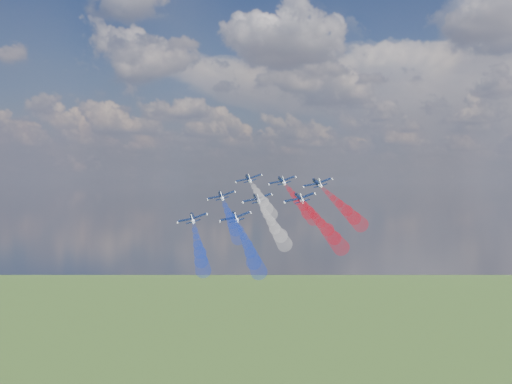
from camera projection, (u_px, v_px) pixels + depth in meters
The scene contains 16 objects.
jet_lead at pixel (249, 178), 196.44m from camera, with size 8.62×10.77×2.87m, color black, non-canonical shape.
trail_lead at pixel (260, 197), 175.38m from camera, with size 3.59×34.51×3.59m, color white, non-canonical shape.
jet_inner_left at pixel (221, 196), 186.30m from camera, with size 8.62×10.77×2.87m, color black, non-canonical shape.
trail_inner_left at pixel (230, 217), 165.24m from camera, with size 3.59×34.51×3.59m, color blue, non-canonical shape.
jet_inner_right at pixel (282, 181), 189.30m from camera, with size 8.62×10.77×2.87m, color black, non-canonical shape.
trail_inner_right at pixel (298, 200), 168.23m from camera, with size 3.59×34.51×3.59m, color red, non-canonical shape.
jet_outer_left at pixel (192, 218), 174.21m from camera, with size 8.62×10.77×2.87m, color black, non-canonical shape.
trail_outer_left at pixel (198, 244), 153.15m from camera, with size 3.59×34.51×3.59m, color blue, non-canonical shape.
jet_center_third at pixel (257, 198), 177.50m from camera, with size 8.62×10.77×2.87m, color black, non-canonical shape.
trail_center_third at pixel (271, 222), 156.44m from camera, with size 3.59×34.51×3.59m, color white, non-canonical shape.
jet_outer_right at pixel (317, 183), 177.77m from camera, with size 8.62×10.77×2.87m, color black, non-canonical shape.
trail_outer_right at pixel (339, 204), 156.70m from camera, with size 3.59×34.51×3.59m, color red, non-canonical shape.
jet_rear_left at pixel (235, 217), 166.58m from camera, with size 8.62×10.77×2.87m, color black, non-canonical shape.
trail_rear_left at pixel (247, 244), 145.52m from camera, with size 3.59×34.51×3.59m, color blue, non-canonical shape.
jet_rear_right at pixel (299, 198), 166.97m from camera, with size 8.62×10.77×2.87m, color black, non-canonical shape.
trail_rear_right at pixel (320, 223), 145.91m from camera, with size 3.59×34.51×3.59m, color red, non-canonical shape.
Camera 1 is at (93.10, -168.77, 145.52)m, focal length 45.20 mm.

